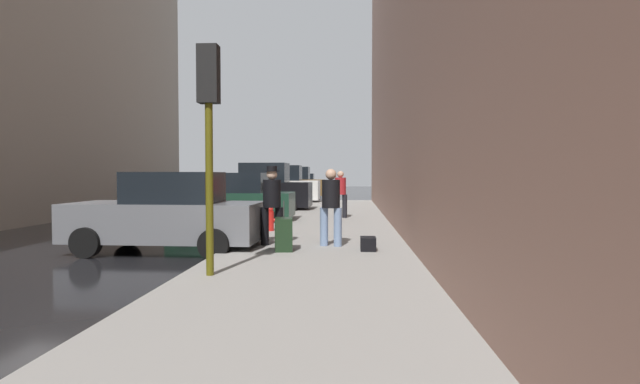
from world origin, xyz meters
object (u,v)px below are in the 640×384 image
object	(u,v)px
parked_dark_green_sedan	(234,200)
rolling_suitcase	(284,234)
fire_hydrant	(270,218)
pedestrian_in_jeans	(331,203)
parked_gray_coupe	(168,214)
pedestrian_with_fedora	(272,201)
traffic_light	(209,109)
parked_white_van	(280,186)
pedestrian_in_red_jacket	(340,192)
parked_silver_sedan	(300,185)
parked_black_suv	(261,190)
parked_bronze_suv	(292,184)
duffel_bag	(368,244)

from	to	relation	value
parked_dark_green_sedan	rolling_suitcase	world-z (taller)	parked_dark_green_sedan
fire_hydrant	pedestrian_in_jeans	bearing A→B (deg)	-57.44
parked_gray_coupe	pedestrian_with_fedora	distance (m)	2.33
traffic_light	fire_hydrant	bearing A→B (deg)	90.46
parked_white_van	rolling_suitcase	bearing A→B (deg)	-81.74
parked_gray_coupe	pedestrian_in_jeans	world-z (taller)	pedestrian_in_jeans
fire_hydrant	pedestrian_in_red_jacket	world-z (taller)	pedestrian_in_red_jacket
parked_white_van	parked_silver_sedan	bearing A→B (deg)	90.00
traffic_light	pedestrian_in_red_jacket	size ratio (longest dim) A/B	2.11
parked_gray_coupe	rolling_suitcase	xyz separation A→B (m)	(2.68, -0.60, -0.36)
parked_black_suv	parked_white_van	world-z (taller)	same
rolling_suitcase	pedestrian_with_fedora	bearing A→B (deg)	115.55
parked_bronze_suv	traffic_light	bearing A→B (deg)	-86.06
parked_black_suv	pedestrian_in_jeans	distance (m)	12.12
parked_dark_green_sedan	parked_white_van	size ratio (longest dim) A/B	0.91
fire_hydrant	pedestrian_with_fedora	size ratio (longest dim) A/B	0.40
parked_dark_green_sedan	duffel_bag	world-z (taller)	parked_dark_green_sedan
parked_silver_sedan	pedestrian_in_jeans	xyz separation A→B (m)	(3.63, -29.08, 0.26)
parked_bronze_suv	rolling_suitcase	distance (m)	24.48
pedestrian_with_fedora	duffel_bag	world-z (taller)	pedestrian_with_fedora
parked_gray_coupe	parked_black_suv	world-z (taller)	parked_black_suv
parked_black_suv	pedestrian_with_fedora	bearing A→B (deg)	-78.65
traffic_light	pedestrian_with_fedora	size ratio (longest dim) A/B	2.03
parked_white_van	duffel_bag	xyz separation A→B (m)	(4.44, -18.35, -0.74)
parked_black_suv	parked_gray_coupe	bearing A→B (deg)	-90.00
parked_black_suv	parked_white_van	distance (m)	6.19
parked_black_suv	parked_dark_green_sedan	bearing A→B (deg)	-90.00
parked_black_suv	parked_silver_sedan	xyz separation A→B (m)	(0.00, 17.52, -0.18)
pedestrian_in_red_jacket	parked_black_suv	bearing A→B (deg)	130.34
parked_white_van	rolling_suitcase	size ratio (longest dim) A/B	4.44
pedestrian_with_fedora	rolling_suitcase	size ratio (longest dim) A/B	1.71
pedestrian_in_jeans	parked_gray_coupe	bearing A→B (deg)	-178.20
parked_gray_coupe	traffic_light	xyz separation A→B (m)	(1.85, -3.18, 1.91)
traffic_light	rolling_suitcase	bearing A→B (deg)	72.29
pedestrian_in_jeans	parked_bronze_suv	bearing A→B (deg)	98.75
parked_gray_coupe	pedestrian_in_red_jacket	distance (m)	8.20
parked_white_van	parked_silver_sedan	world-z (taller)	parked_white_van
parked_silver_sedan	rolling_suitcase	bearing A→B (deg)	-84.86
fire_hydrant	pedestrian_with_fedora	bearing A→B (deg)	-79.82
parked_black_suv	parked_white_van	bearing A→B (deg)	90.00
parked_gray_coupe	parked_bronze_suv	xyz separation A→B (m)	(-0.00, 23.73, 0.18)
parked_dark_green_sedan	parked_white_van	xyz separation A→B (m)	(-0.00, 11.62, 0.18)
parked_dark_green_sedan	fire_hydrant	size ratio (longest dim) A/B	5.98
fire_hydrant	duffel_bag	bearing A→B (deg)	-52.80
parked_dark_green_sedan	parked_silver_sedan	xyz separation A→B (m)	(-0.00, 22.95, 0.00)
parked_gray_coupe	traffic_light	size ratio (longest dim) A/B	1.18
pedestrian_with_fedora	parked_dark_green_sedan	bearing A→B (deg)	110.82
parked_silver_sedan	fire_hydrant	xyz separation A→B (m)	(1.80, -26.22, -0.35)
parked_dark_green_sedan	parked_bronze_suv	world-z (taller)	parked_bronze_suv
duffel_bag	parked_white_van	bearing A→B (deg)	103.59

